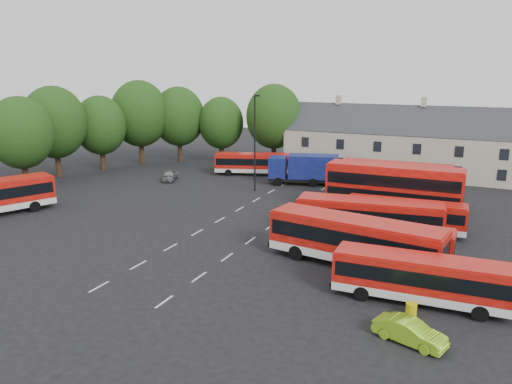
% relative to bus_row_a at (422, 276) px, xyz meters
% --- Properties ---
extents(ground, '(140.00, 140.00, 0.00)m').
position_rel_bus_row_a_xyz_m(ground, '(-18.84, 7.76, -1.73)').
color(ground, black).
rests_on(ground, ground).
extents(lane_markings, '(5.15, 33.80, 0.01)m').
position_rel_bus_row_a_xyz_m(lane_markings, '(-16.34, 9.76, -1.72)').
color(lane_markings, beige).
rests_on(lane_markings, ground).
extents(treeline, '(29.92, 32.59, 12.01)m').
position_rel_bus_row_a_xyz_m(treeline, '(-39.58, 27.12, 4.96)').
color(treeline, black).
rests_on(treeline, ground).
extents(terrace_houses, '(35.70, 7.13, 10.06)m').
position_rel_bus_row_a_xyz_m(terrace_houses, '(-4.84, 37.76, 2.14)').
color(terrace_houses, beige).
rests_on(terrace_houses, ground).
extents(bus_row_a, '(10.24, 2.76, 2.87)m').
position_rel_bus_row_a_xyz_m(bus_row_a, '(0.00, 0.00, 0.00)').
color(bus_row_a, silver).
rests_on(bus_row_a, ground).
extents(bus_row_b, '(12.50, 4.49, 3.46)m').
position_rel_bus_row_a_xyz_m(bus_row_b, '(-4.97, 4.05, 0.35)').
color(bus_row_b, silver).
rests_on(bus_row_b, ground).
extents(bus_row_c, '(10.15, 2.57, 2.85)m').
position_rel_bus_row_a_xyz_m(bus_row_c, '(-3.58, 5.67, -0.01)').
color(bus_row_c, silver).
rests_on(bus_row_c, ground).
extents(bus_row_d, '(11.80, 4.13, 3.27)m').
position_rel_bus_row_a_xyz_m(bus_row_d, '(-5.35, 10.30, 0.24)').
color(bus_row_d, silver).
rests_on(bus_row_d, ground).
extents(bus_row_e, '(9.88, 2.77, 2.76)m').
position_rel_bus_row_a_xyz_m(bus_row_e, '(-2.93, 13.20, -0.06)').
color(bus_row_e, silver).
rests_on(bus_row_e, ground).
extents(bus_dd_south, '(12.17, 2.96, 4.97)m').
position_rel_bus_row_a_xyz_m(bus_dd_south, '(-4.64, 17.02, 1.11)').
color(bus_dd_south, silver).
rests_on(bus_dd_south, ground).
extents(bus_dd_north, '(10.86, 2.91, 4.42)m').
position_rel_bus_row_a_xyz_m(bus_dd_north, '(-5.20, 21.57, 0.79)').
color(bus_dd_north, silver).
rests_on(bus_dd_north, ground).
extents(bus_north, '(10.12, 5.46, 2.81)m').
position_rel_bus_row_a_xyz_m(bus_north, '(-24.57, 29.30, -0.04)').
color(bus_north, silver).
rests_on(bus_north, ground).
extents(box_truck, '(8.57, 4.84, 3.58)m').
position_rel_bus_row_a_xyz_m(box_truck, '(-16.67, 26.75, 0.29)').
color(box_truck, black).
rests_on(box_truck, ground).
extents(silver_car, '(2.83, 4.02, 1.27)m').
position_rel_bus_row_a_xyz_m(silver_car, '(-32.59, 21.85, -1.09)').
color(silver_car, '#96989D').
rests_on(silver_car, ground).
extents(lime_car, '(3.89, 2.31, 1.21)m').
position_rel_bus_row_a_xyz_m(lime_car, '(0.10, -4.83, -1.12)').
color(lime_car, '#8DD821').
rests_on(lime_car, ground).
extents(grit_bin, '(0.62, 0.62, 0.77)m').
position_rel_bus_row_a_xyz_m(grit_bin, '(-0.23, -1.88, -1.34)').
color(grit_bin, yellow).
rests_on(grit_bin, ground).
extents(lamppost, '(0.75, 0.43, 10.79)m').
position_rel_bus_row_a_xyz_m(lamppost, '(-20.61, 21.21, 4.03)').
color(lamppost, black).
rests_on(lamppost, ground).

